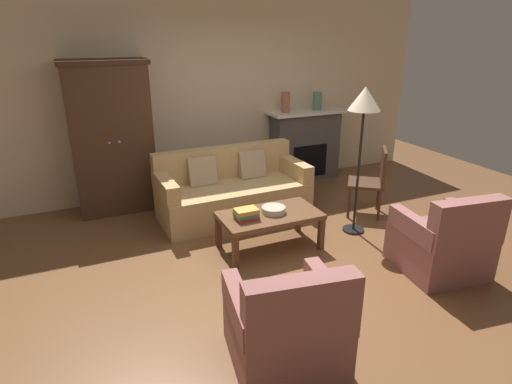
{
  "coord_description": "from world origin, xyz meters",
  "views": [
    {
      "loc": [
        -1.9,
        -3.48,
        2.3
      ],
      "look_at": [
        -0.02,
        0.71,
        0.55
      ],
      "focal_mm": 29.93,
      "sensor_mm": 36.0,
      "label": 1
    }
  ],
  "objects": [
    {
      "name": "side_chair_wooden",
      "position": [
        1.61,
        0.66,
        0.51
      ],
      "size": [
        0.62,
        0.62,
        0.9
      ],
      "color": "#472D1E",
      "rests_on": "ground"
    },
    {
      "name": "back_wall",
      "position": [
        0.0,
        2.55,
        1.4
      ],
      "size": [
        7.2,
        0.1,
        2.8
      ],
      "primitive_type": "cube",
      "color": "beige",
      "rests_on": "ground"
    },
    {
      "name": "mantel_vase_jade",
      "position": [
        1.73,
        2.28,
        1.26
      ],
      "size": [
        0.14,
        0.14,
        0.27
      ],
      "primitive_type": "cylinder",
      "color": "slate",
      "rests_on": "fireplace"
    },
    {
      "name": "book_stack",
      "position": [
        -0.31,
        0.33,
        0.48
      ],
      "size": [
        0.25,
        0.18,
        0.12
      ],
      "color": "#B73833",
      "rests_on": "coffee_table"
    },
    {
      "name": "floor_lamp",
      "position": [
        1.11,
        0.33,
        1.5
      ],
      "size": [
        0.36,
        0.36,
        1.73
      ],
      "color": "black",
      "rests_on": "ground"
    },
    {
      "name": "ground_plane",
      "position": [
        0.0,
        0.0,
        0.0
      ],
      "size": [
        9.6,
        9.6,
        0.0
      ],
      "primitive_type": "plane",
      "color": "brown"
    },
    {
      "name": "coffee_table",
      "position": [
        -0.02,
        0.36,
        0.37
      ],
      "size": [
        1.1,
        0.6,
        0.42
      ],
      "color": "brown",
      "rests_on": "ground"
    },
    {
      "name": "armoire",
      "position": [
        -1.4,
        2.22,
        0.99
      ],
      "size": [
        1.06,
        0.57,
        1.97
      ],
      "color": "#472D1E",
      "rests_on": "ground"
    },
    {
      "name": "fireplace",
      "position": [
        1.55,
        2.3,
        0.57
      ],
      "size": [
        1.26,
        0.48,
        1.12
      ],
      "color": "#4C4947",
      "rests_on": "ground"
    },
    {
      "name": "fruit_bowl",
      "position": [
        0.03,
        0.36,
        0.45
      ],
      "size": [
        0.26,
        0.26,
        0.07
      ],
      "primitive_type": "cylinder",
      "color": "beige",
      "rests_on": "coffee_table"
    },
    {
      "name": "couch",
      "position": [
        -0.06,
        1.39,
        0.32
      ],
      "size": [
        1.94,
        0.89,
        0.86
      ],
      "color": "tan",
      "rests_on": "ground"
    },
    {
      "name": "mantel_vase_terracotta",
      "position": [
        1.17,
        2.28,
        1.27
      ],
      "size": [
        0.13,
        0.13,
        0.31
      ],
      "primitive_type": "cylinder",
      "color": "#A86042",
      "rests_on": "fireplace"
    },
    {
      "name": "armchair_near_left",
      "position": [
        -0.68,
        -1.3,
        0.32
      ],
      "size": [
        0.88,
        0.88,
        0.88
      ],
      "color": "#935B56",
      "rests_on": "ground"
    },
    {
      "name": "armchair_near_right",
      "position": [
        1.34,
        -0.8,
        0.32
      ],
      "size": [
        0.87,
        0.87,
        0.88
      ],
      "color": "#935B56",
      "rests_on": "ground"
    }
  ]
}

